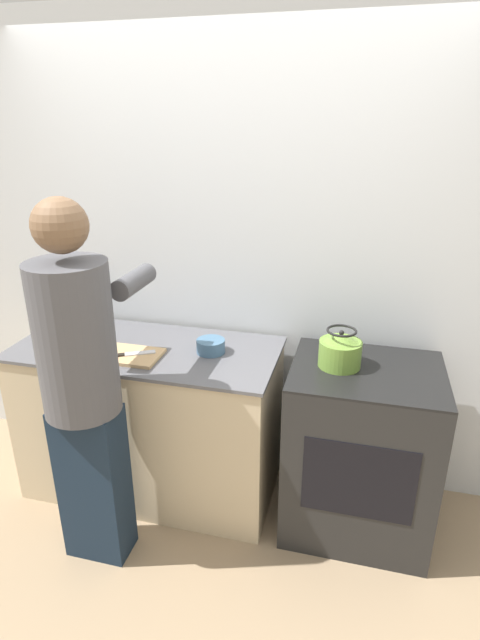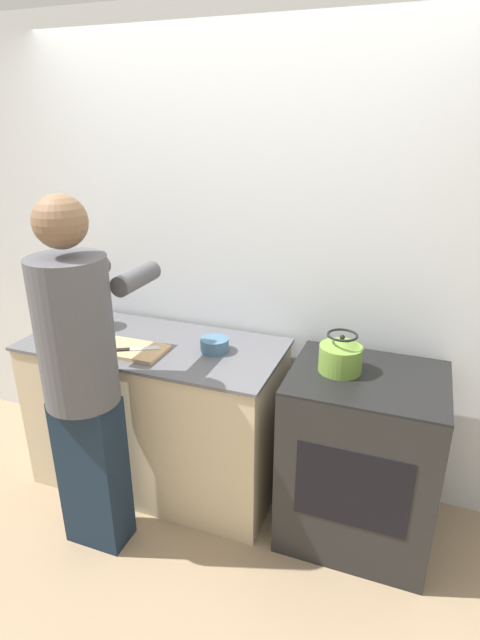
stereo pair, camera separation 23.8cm
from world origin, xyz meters
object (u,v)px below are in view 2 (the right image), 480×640
kettle (341,355)px  canister_jar (89,311)px  person (82,372)px  oven (360,458)px  cutting_board (132,350)px  bowl_prep (214,345)px  knife (134,349)px

kettle → canister_jar: size_ratio=1.09×
person → kettle: person is taller
oven → cutting_board: oven is taller
kettle → bowl_prep: kettle is taller
person → oven: bearing=22.1°
cutting_board → canister_jar: canister_jar is taller
oven → bowl_prep: (-0.81, 0.04, 0.47)m
knife → canister_jar: canister_jar is taller
oven → canister_jar: size_ratio=4.89×
person → knife: (0.04, 0.38, -0.04)m
person → cutting_board: 0.39m
oven → person: (-1.23, -0.50, 0.50)m
oven → kettle: (-0.14, 0.01, 0.54)m
kettle → knife: bearing=-172.9°
oven → canister_jar: bearing=176.6°
bowl_prep → person: bearing=-128.0°
person → kettle: 1.21m
bowl_prep → oven: bearing=-3.2°
person → bowl_prep: (0.43, 0.55, -0.03)m
oven → cutting_board: (-1.21, -0.11, 0.45)m
person → bowl_prep: bearing=52.0°
person → knife: size_ratio=7.46×
knife → kettle: 1.07m
person → kettle: bearing=24.9°
knife → bowl_prep: 0.42m
bowl_prep → canister_jar: bearing=176.3°
person → canister_jar: (-0.40, 0.60, 0.03)m
person → cutting_board: (0.02, 0.39, -0.05)m
knife → canister_jar: bearing=124.6°
kettle → person: bearing=-155.1°
oven → kettle: 0.56m
knife → bowl_prep: (0.39, 0.17, 0.01)m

